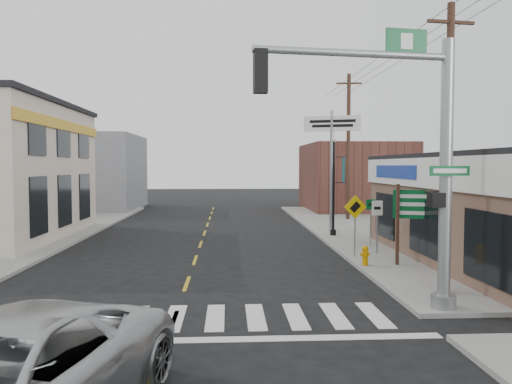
{
  "coord_description": "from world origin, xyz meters",
  "views": [
    {
      "loc": [
        1.33,
        -11.79,
        3.75
      ],
      "look_at": [
        2.34,
        6.31,
        2.8
      ],
      "focal_mm": 35.0,
      "sensor_mm": 36.0,
      "label": 1
    }
  ],
  "objects": [
    {
      "name": "utility_pole_near",
      "position": [
        7.58,
        2.07,
        4.33
      ],
      "size": [
        1.42,
        0.21,
        8.18
      ],
      "rotation": [
        0.0,
        0.0,
        0.13
      ],
      "color": "#44311F",
      "rests_on": "sidewalk_right"
    },
    {
      "name": "lamp_post",
      "position": [
        6.86,
        13.86,
        3.1
      ],
      "size": [
        0.66,
        0.52,
        5.11
      ],
      "rotation": [
        0.0,
        0.0,
        0.1
      ],
      "color": "black",
      "rests_on": "sidewalk_right"
    },
    {
      "name": "guide_sign",
      "position": [
        8.2,
        6.0,
        2.03
      ],
      "size": [
        1.69,
        0.14,
        2.96
      ],
      "rotation": [
        0.0,
        0.0,
        -0.34
      ],
      "color": "#482D21",
      "rests_on": "sidewalk_right"
    },
    {
      "name": "crosswalk",
      "position": [
        0.0,
        0.4,
        0.01
      ],
      "size": [
        11.0,
        2.2,
        0.01
      ],
      "primitive_type": "cube",
      "color": "silver",
      "rests_on": "ground"
    },
    {
      "name": "center_line",
      "position": [
        0.0,
        8.0,
        0.01
      ],
      "size": [
        0.12,
        56.0,
        0.01
      ],
      "primitive_type": "cube",
      "color": "gold",
      "rests_on": "ground"
    },
    {
      "name": "traffic_signal_pole",
      "position": [
        5.98,
        0.48,
        4.27
      ],
      "size": [
        5.5,
        0.4,
        6.97
      ],
      "rotation": [
        0.0,
        0.0,
        0.13
      ],
      "color": "gray",
      "rests_on": "sidewalk_right"
    },
    {
      "name": "fire_hydrant",
      "position": [
        6.3,
        5.94,
        0.53
      ],
      "size": [
        0.23,
        0.23,
        0.73
      ],
      "rotation": [
        0.0,
        0.0,
        0.18
      ],
      "color": "#CD8400",
      "rests_on": "sidewalk_right"
    },
    {
      "name": "sidewalk_right",
      "position": [
        9.0,
        13.0,
        0.07
      ],
      "size": [
        6.0,
        38.0,
        0.13
      ],
      "primitive_type": "cube",
      "color": "gray",
      "rests_on": "ground"
    },
    {
      "name": "ped_crossing_sign",
      "position": [
        6.41,
        7.85,
        1.83
      ],
      "size": [
        0.95,
        0.07,
        2.45
      ],
      "rotation": [
        0.0,
        0.0,
        0.15
      ],
      "color": "gray",
      "rests_on": "sidewalk_right"
    },
    {
      "name": "bldg_distant_right",
      "position": [
        12.0,
        30.0,
        2.8
      ],
      "size": [
        8.0,
        10.0,
        5.6
      ],
      "primitive_type": "cube",
      "color": "brown",
      "rests_on": "ground"
    },
    {
      "name": "ground",
      "position": [
        0.0,
        0.0,
        0.0
      ],
      "size": [
        140.0,
        140.0,
        0.0
      ],
      "primitive_type": "plane",
      "color": "black",
      "rests_on": "ground"
    },
    {
      "name": "utility_pole_far",
      "position": [
        9.5,
        21.82,
        5.18
      ],
      "size": [
        1.71,
        0.26,
        9.84
      ],
      "rotation": [
        0.0,
        0.0,
        -0.1
      ],
      "color": "#492E20",
      "rests_on": "sidewalk_right"
    },
    {
      "name": "bare_tree",
      "position": [
        9.7,
        5.61,
        3.74
      ],
      "size": [
        2.29,
        2.29,
        4.59
      ],
      "rotation": [
        0.0,
        0.0,
        0.23
      ],
      "color": "black",
      "rests_on": "sidewalk_right"
    },
    {
      "name": "shrub_back",
      "position": [
        10.3,
        8.65,
        0.58
      ],
      "size": [
        1.2,
        1.2,
        0.9
      ],
      "primitive_type": "ellipsoid",
      "color": "black",
      "rests_on": "sidewalk_right"
    },
    {
      "name": "sidewalk_left",
      "position": [
        -9.0,
        13.0,
        0.07
      ],
      "size": [
        6.0,
        38.0,
        0.13
      ],
      "primitive_type": "cube",
      "color": "gray",
      "rests_on": "ground"
    },
    {
      "name": "bldg_distant_left",
      "position": [
        -11.0,
        32.0,
        3.2
      ],
      "size": [
        9.0,
        10.0,
        6.4
      ],
      "primitive_type": "cube",
      "color": "slate",
      "rests_on": "ground"
    },
    {
      "name": "dance_center_sign",
      "position": [
        7.12,
        15.87,
        5.19
      ],
      "size": [
        3.15,
        0.2,
        6.7
      ],
      "rotation": [
        0.0,
        0.0,
        -0.34
      ],
      "color": "gray",
      "rests_on": "sidewalk_right"
    }
  ]
}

